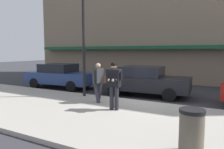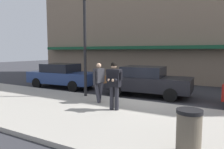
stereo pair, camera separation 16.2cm
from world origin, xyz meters
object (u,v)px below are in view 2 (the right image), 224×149
Objects in this scene: man_texting_on_phone at (114,81)px; pedestrian_with_bag at (99,80)px; parked_sedan_near at (62,75)px; street_lamp_post at (85,34)px; parked_sedan_mid at (146,81)px; trash_bin at (189,132)px.

man_texting_on_phone is 1.39m from pedestrian_with_bag.
street_lamp_post reaches higher than parked_sedan_near.
street_lamp_post is (3.25, -1.86, 2.35)m from parked_sedan_near.
parked_sedan_mid is 6.83m from trash_bin.
street_lamp_post is 7.27m from trash_bin.
trash_bin is at bearing -32.74° from parked_sedan_near.
man_texting_on_phone is at bearing -32.94° from pedestrian_with_bag.
street_lamp_post reaches higher than trash_bin.
parked_sedan_mid is (5.57, 0.26, 0.00)m from parked_sedan_near.
street_lamp_post reaches higher than parked_sedan_mid.
street_lamp_post is (-1.34, 0.79, 2.03)m from pedestrian_with_bag.
parked_sedan_mid is 4.72× the size of trash_bin.
man_texting_on_phone is 0.37× the size of street_lamp_post.
pedestrian_with_bag is 1.74× the size of trash_bin.
pedestrian_with_bag is 5.30m from trash_bin.
pedestrian_with_bag is (4.58, -2.65, 0.32)m from parked_sedan_near.
man_texting_on_phone reaches higher than parked_sedan_mid.
man_texting_on_phone reaches higher than parked_sedan_near.
parked_sedan_near and parked_sedan_mid have the same top height.
pedestrian_with_bag is (-1.16, 0.75, -0.14)m from man_texting_on_phone.
street_lamp_post is at bearing 148.31° from man_texting_on_phone.
pedestrian_with_bag is at bearing -30.57° from street_lamp_post.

